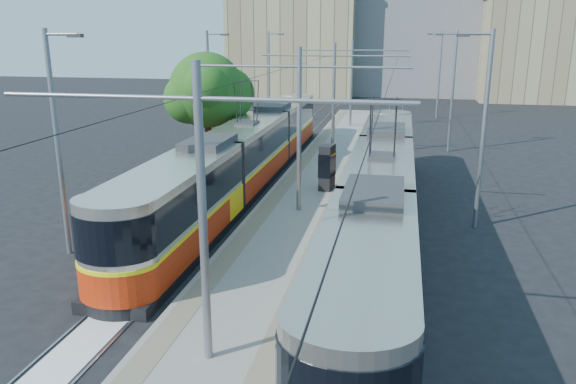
# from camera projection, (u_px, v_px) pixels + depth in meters

# --- Properties ---
(ground) EXTENTS (160.00, 160.00, 0.00)m
(ground) POSITION_uv_depth(u_px,v_px,m) (252.00, 295.00, 17.40)
(ground) COLOR black
(ground) RESTS_ON ground
(platform) EXTENTS (4.00, 50.00, 0.30)m
(platform) POSITION_uv_depth(u_px,v_px,m) (326.00, 167.00, 33.39)
(platform) COLOR gray
(platform) RESTS_ON ground
(tactile_strip_left) EXTENTS (0.70, 50.00, 0.01)m
(tactile_strip_left) POSITION_uv_depth(u_px,v_px,m) (302.00, 163.00, 33.62)
(tactile_strip_left) COLOR gray
(tactile_strip_left) RESTS_ON platform
(tactile_strip_right) EXTENTS (0.70, 50.00, 0.01)m
(tactile_strip_right) POSITION_uv_depth(u_px,v_px,m) (350.00, 166.00, 33.06)
(tactile_strip_right) COLOR gray
(tactile_strip_right) RESTS_ON platform
(rails) EXTENTS (8.71, 70.00, 0.03)m
(rails) POSITION_uv_depth(u_px,v_px,m) (326.00, 169.00, 33.42)
(rails) COLOR gray
(rails) RESTS_ON ground
(track_arrow) EXTENTS (1.20, 5.00, 0.01)m
(track_arrow) POSITION_uv_depth(u_px,v_px,m) (96.00, 332.00, 15.26)
(track_arrow) COLOR silver
(track_arrow) RESTS_ON ground
(tram_left) EXTENTS (2.43, 30.27, 5.50)m
(tram_left) POSITION_uv_depth(u_px,v_px,m) (248.00, 154.00, 29.56)
(tram_left) COLOR black
(tram_left) RESTS_ON ground
(tram_right) EXTENTS (2.43, 27.61, 5.50)m
(tram_right) POSITION_uv_depth(u_px,v_px,m) (380.00, 194.00, 21.64)
(tram_right) COLOR black
(tram_right) RESTS_ON ground
(catenary) EXTENTS (9.20, 70.00, 7.00)m
(catenary) POSITION_uv_depth(u_px,v_px,m) (320.00, 98.00, 29.51)
(catenary) COLOR gray
(catenary) RESTS_ON platform
(street_lamps) EXTENTS (15.18, 38.22, 8.00)m
(street_lamps) POSITION_uv_depth(u_px,v_px,m) (336.00, 92.00, 36.06)
(street_lamps) COLOR gray
(street_lamps) RESTS_ON ground
(shelter) EXTENTS (0.78, 1.10, 2.25)m
(shelter) POSITION_uv_depth(u_px,v_px,m) (327.00, 166.00, 27.76)
(shelter) COLOR black
(shelter) RESTS_ON platform
(tree) EXTENTS (4.72, 4.36, 6.85)m
(tree) POSITION_uv_depth(u_px,v_px,m) (212.00, 91.00, 32.02)
(tree) COLOR #382314
(tree) RESTS_ON ground
(building_left) EXTENTS (16.32, 12.24, 14.78)m
(building_left) POSITION_uv_depth(u_px,v_px,m) (296.00, 37.00, 73.87)
(building_left) COLOR tan
(building_left) RESTS_ON ground
(building_centre) EXTENTS (18.36, 14.28, 15.29)m
(building_centre) POSITION_uv_depth(u_px,v_px,m) (420.00, 35.00, 74.50)
(building_centre) COLOR slate
(building_centre) RESTS_ON ground
(building_right) EXTENTS (14.28, 10.20, 12.02)m
(building_right) POSITION_uv_depth(u_px,v_px,m) (541.00, 49.00, 66.61)
(building_right) COLOR tan
(building_right) RESTS_ON ground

